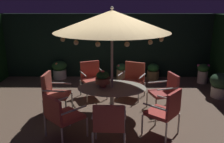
# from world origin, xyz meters

# --- Properties ---
(ground_plane) EXTENTS (7.93, 6.62, 0.02)m
(ground_plane) POSITION_xyz_m (0.00, 0.00, -0.01)
(ground_plane) COLOR brown
(hedge_backdrop_rear) EXTENTS (7.93, 0.30, 2.26)m
(hedge_backdrop_rear) POSITION_xyz_m (0.00, 3.16, 1.13)
(hedge_backdrop_rear) COLOR black
(hedge_backdrop_rear) RESTS_ON ground_plane
(patio_dining_table) EXTENTS (1.59, 1.19, 0.73)m
(patio_dining_table) POSITION_xyz_m (0.17, -0.15, 0.59)
(patio_dining_table) COLOR silver
(patio_dining_table) RESTS_ON ground_plane
(patio_umbrella) EXTENTS (2.54, 2.54, 2.54)m
(patio_umbrella) POSITION_xyz_m (0.17, -0.15, 2.23)
(patio_umbrella) COLOR beige
(patio_umbrella) RESTS_ON ground_plane
(centerpiece_planter) EXTENTS (0.33, 0.33, 0.40)m
(centerpiece_planter) POSITION_xyz_m (-0.05, -0.14, 0.94)
(centerpiece_planter) COLOR #AB5E45
(centerpiece_planter) RESTS_ON patio_dining_table
(patio_chair_north) EXTENTS (0.61, 0.63, 1.02)m
(patio_chair_north) POSITION_xyz_m (-1.23, -0.04, 0.59)
(patio_chair_north) COLOR beige
(patio_chair_north) RESTS_ON ground_plane
(patio_chair_northeast) EXTENTS (0.88, 0.88, 0.92)m
(patio_chair_northeast) POSITION_xyz_m (-0.82, -1.15, 0.53)
(patio_chair_northeast) COLOR beige
(patio_chair_northeast) RESTS_ON ground_plane
(patio_chair_east) EXTENTS (0.61, 0.58, 0.95)m
(patio_chair_east) POSITION_xyz_m (0.13, -1.55, 0.57)
(patio_chair_east) COLOR silver
(patio_chair_east) RESTS_ON ground_plane
(patio_chair_southeast) EXTENTS (0.79, 0.79, 1.00)m
(patio_chair_southeast) POSITION_xyz_m (1.24, -1.06, 0.58)
(patio_chair_southeast) COLOR beige
(patio_chair_southeast) RESTS_ON ground_plane
(patio_chair_south) EXTENTS (0.74, 0.70, 0.92)m
(patio_chair_south) POSITION_xyz_m (1.52, 0.22, 0.53)
(patio_chair_south) COLOR beige
(patio_chair_south) RESTS_ON ground_plane
(patio_chair_southwest) EXTENTS (0.82, 0.77, 0.98)m
(patio_chair_southwest) POSITION_xyz_m (0.76, 1.12, 0.56)
(patio_chair_southwest) COLOR silver
(patio_chair_southwest) RESTS_ON ground_plane
(patio_chair_west) EXTENTS (0.82, 0.82, 1.00)m
(patio_chair_west) POSITION_xyz_m (-0.41, 1.13, 0.59)
(patio_chair_west) COLOR beige
(patio_chair_west) RESTS_ON ground_plane
(potted_plant_back_center) EXTENTS (0.43, 0.43, 0.56)m
(potted_plant_back_center) POSITION_xyz_m (1.60, 2.72, 0.28)
(potted_plant_back_center) COLOR olive
(potted_plant_back_center) RESTS_ON ground_plane
(potted_plant_right_near) EXTENTS (0.43, 0.43, 0.54)m
(potted_plant_right_near) POSITION_xyz_m (-0.46, 2.78, 0.26)
(potted_plant_right_near) COLOR #A96B4D
(potted_plant_right_near) RESTS_ON ground_plane
(potted_plant_right_far) EXTENTS (0.40, 0.38, 0.66)m
(potted_plant_right_far) POSITION_xyz_m (3.21, 2.33, 0.37)
(potted_plant_right_far) COLOR beige
(potted_plant_right_far) RESTS_ON ground_plane
(potted_plant_back_right) EXTENTS (0.36, 0.35, 0.62)m
(potted_plant_back_right) POSITION_xyz_m (0.48, 2.53, 0.32)
(potted_plant_back_right) COLOR tan
(potted_plant_back_right) RESTS_ON ground_plane
(potted_plant_back_left) EXTENTS (0.63, 0.63, 0.71)m
(potted_plant_back_left) POSITION_xyz_m (3.27, 1.06, 0.38)
(potted_plant_back_left) COLOR beige
(potted_plant_back_left) RESTS_ON ground_plane
(potted_plant_left_near) EXTENTS (0.52, 0.52, 0.65)m
(potted_plant_left_near) POSITION_xyz_m (-1.73, 2.81, 0.34)
(potted_plant_left_near) COLOR beige
(potted_plant_left_near) RESTS_ON ground_plane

